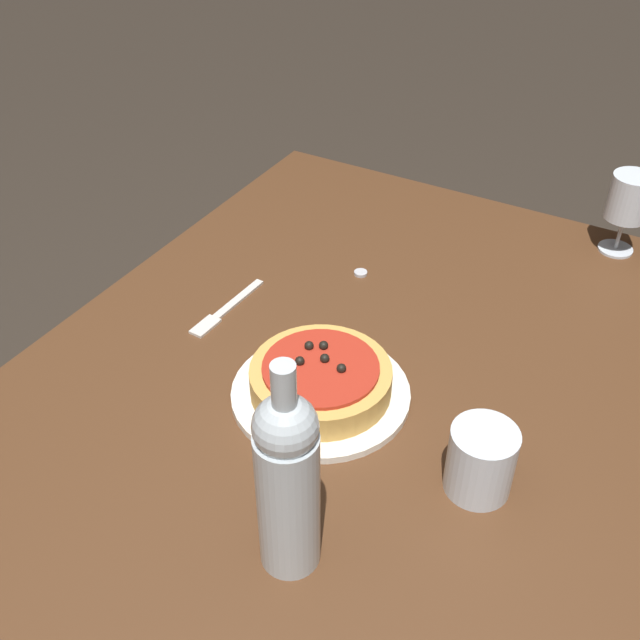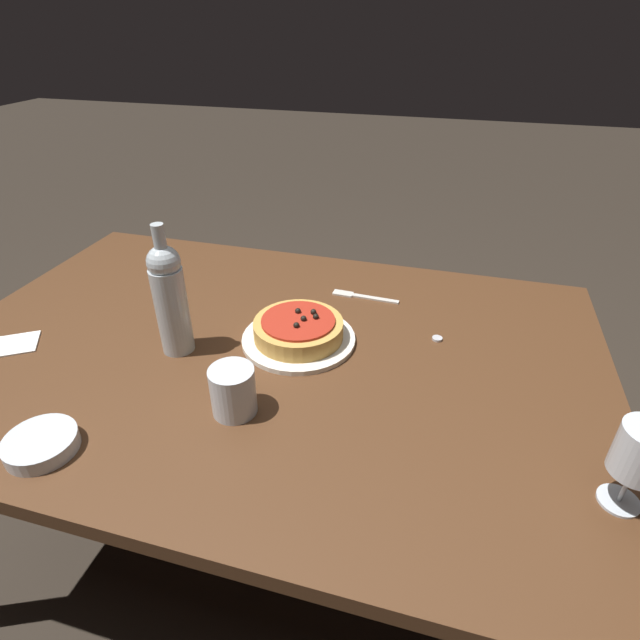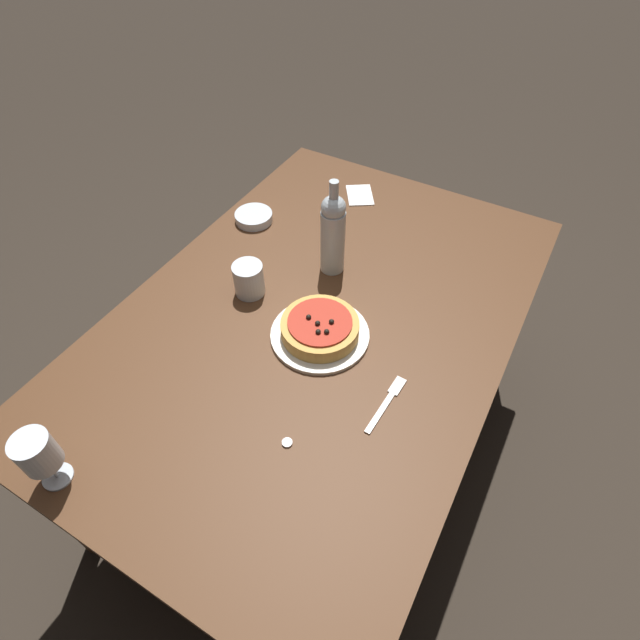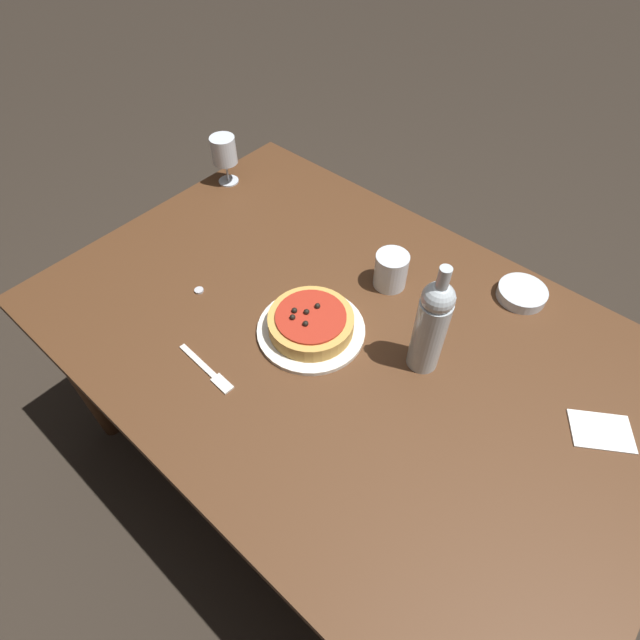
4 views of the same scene
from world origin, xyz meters
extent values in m
plane|color=#2D261E|center=(0.00, 0.00, 0.00)|extent=(14.00, 14.00, 0.00)
cube|color=#4C2D19|center=(0.00, 0.00, 0.69)|extent=(1.52, 1.02, 0.03)
cylinder|color=#4C2D19|center=(0.70, -0.45, 0.34)|extent=(0.06, 0.06, 0.68)
cylinder|color=#4C2D19|center=(-0.70, -0.45, 0.34)|extent=(0.06, 0.06, 0.68)
cylinder|color=white|center=(-0.07, -0.05, 0.72)|extent=(0.26, 0.26, 0.01)
cylinder|color=gold|center=(-0.07, -0.05, 0.74)|extent=(0.21, 0.21, 0.04)
cylinder|color=#A82819|center=(-0.07, -0.05, 0.77)|extent=(0.17, 0.17, 0.01)
sphere|color=black|center=(-0.10, -0.06, 0.78)|extent=(0.01, 0.01, 0.01)
sphere|color=black|center=(-0.08, -0.05, 0.78)|extent=(0.01, 0.01, 0.01)
sphere|color=black|center=(-0.06, -0.08, 0.78)|extent=(0.01, 0.01, 0.01)
sphere|color=black|center=(-0.09, -0.08, 0.78)|extent=(0.01, 0.01, 0.01)
sphere|color=black|center=(-0.07, -0.02, 0.78)|extent=(0.01, 0.01, 0.01)
cylinder|color=silver|center=(-0.69, 0.25, 0.71)|extent=(0.06, 0.06, 0.00)
cylinder|color=silver|center=(-0.69, 0.25, 0.75)|extent=(0.01, 0.01, 0.07)
cylinder|color=#B2BCC1|center=(0.19, 0.06, 0.81)|extent=(0.07, 0.07, 0.20)
sphere|color=#B2BCC1|center=(0.19, 0.06, 0.93)|extent=(0.07, 0.07, 0.07)
cylinder|color=#B2BCC1|center=(0.19, 0.06, 0.98)|extent=(0.03, 0.03, 0.07)
cylinder|color=silver|center=(-0.02, 0.21, 0.76)|extent=(0.09, 0.09, 0.10)
cylinder|color=silver|center=(0.27, 0.40, 0.73)|extent=(0.13, 0.13, 0.03)
cube|color=beige|center=(-0.20, -0.29, 0.71)|extent=(0.13, 0.02, 0.00)
cube|color=beige|center=(-0.11, -0.29, 0.71)|extent=(0.06, 0.03, 0.00)
cube|color=white|center=(0.58, 0.15, 0.71)|extent=(0.15, 0.14, 0.00)
cylinder|color=#B7B7BC|center=(-0.38, -0.14, 0.71)|extent=(0.02, 0.02, 0.01)
camera|label=1|loc=(0.63, 0.35, 1.48)|focal=42.00mm
camera|label=2|loc=(-0.37, 0.87, 1.38)|focal=28.00mm
camera|label=3|loc=(-0.82, -0.47, 1.73)|focal=28.00mm
camera|label=4|loc=(0.46, -0.61, 1.67)|focal=28.00mm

